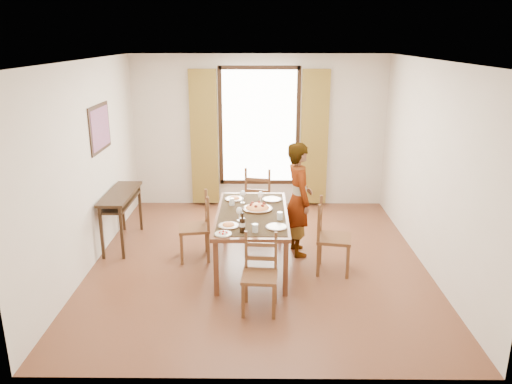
{
  "coord_description": "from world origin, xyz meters",
  "views": [
    {
      "loc": [
        0.02,
        -6.33,
        2.98
      ],
      "look_at": [
        -0.04,
        0.0,
        1.0
      ],
      "focal_mm": 35.0,
      "sensor_mm": 36.0,
      "label": 1
    }
  ],
  "objects_px": {
    "console_table": "(121,200)",
    "man": "(299,199)",
    "pasta_platter": "(257,206)",
    "dining_table": "(252,217)"
  },
  "relations": [
    {
      "from": "man",
      "to": "pasta_platter",
      "type": "height_order",
      "value": "man"
    },
    {
      "from": "console_table",
      "to": "man",
      "type": "relative_size",
      "value": 0.74
    },
    {
      "from": "man",
      "to": "pasta_platter",
      "type": "relative_size",
      "value": 4.04
    },
    {
      "from": "dining_table",
      "to": "pasta_platter",
      "type": "xyz_separation_m",
      "value": [
        0.07,
        0.11,
        0.12
      ]
    },
    {
      "from": "console_table",
      "to": "man",
      "type": "xyz_separation_m",
      "value": [
        2.59,
        -0.32,
        0.12
      ]
    },
    {
      "from": "dining_table",
      "to": "man",
      "type": "relative_size",
      "value": 1.12
    },
    {
      "from": "pasta_platter",
      "to": "dining_table",
      "type": "bearing_deg",
      "value": -122.44
    },
    {
      "from": "console_table",
      "to": "pasta_platter",
      "type": "distance_m",
      "value": 2.11
    },
    {
      "from": "console_table",
      "to": "pasta_platter",
      "type": "relative_size",
      "value": 3.0
    },
    {
      "from": "console_table",
      "to": "man",
      "type": "distance_m",
      "value": 2.61
    }
  ]
}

